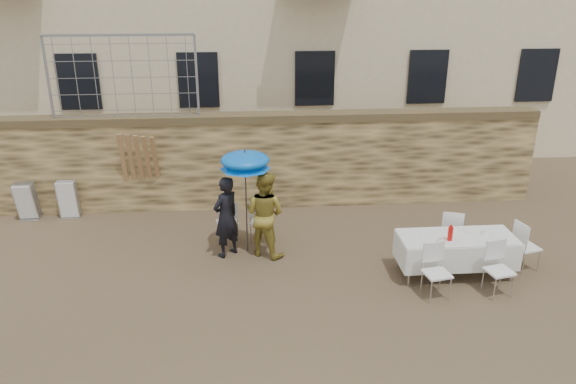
{
  "coord_description": "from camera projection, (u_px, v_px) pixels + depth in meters",
  "views": [
    {
      "loc": [
        -0.38,
        -7.57,
        5.24
      ],
      "look_at": [
        0.4,
        2.2,
        1.4
      ],
      "focal_mm": 35.0,
      "sensor_mm": 36.0,
      "label": 1
    }
  ],
  "objects": [
    {
      "name": "woman_dress",
      "position": [
        265.0,
        214.0,
        10.91
      ],
      "size": [
        1.06,
        1.01,
        1.73
      ],
      "primitive_type": "imported",
      "rotation": [
        0.0,
        0.0,
        2.57
      ],
      "color": "gold",
      "rests_on": "ground"
    },
    {
      "name": "table_chair_front_right",
      "position": [
        500.0,
        270.0,
        9.63
      ],
      "size": [
        0.57,
        0.57,
        0.96
      ],
      "primitive_type": null,
      "rotation": [
        0.0,
        0.0,
        0.21
      ],
      "color": "white",
      "rests_on": "ground"
    },
    {
      "name": "man_suit",
      "position": [
        226.0,
        217.0,
        10.87
      ],
      "size": [
        0.71,
        0.7,
        1.65
      ],
      "primitive_type": "imported",
      "rotation": [
        0.0,
        0.0,
        3.9
      ],
      "color": "black",
      "rests_on": "ground"
    },
    {
      "name": "couple_chair_left",
      "position": [
        227.0,
        221.0,
        11.51
      ],
      "size": [
        0.56,
        0.56,
        0.96
      ],
      "primitive_type": null,
      "rotation": [
        0.0,
        0.0,
        3.32
      ],
      "color": "white",
      "rests_on": "ground"
    },
    {
      "name": "table_chair_front_left",
      "position": [
        437.0,
        272.0,
        9.55
      ],
      "size": [
        0.56,
        0.56,
        0.96
      ],
      "primitive_type": null,
      "rotation": [
        0.0,
        0.0,
        0.19
      ],
      "color": "white",
      "rests_on": "ground"
    },
    {
      "name": "soda_bottle",
      "position": [
        450.0,
        234.0,
        9.98
      ],
      "size": [
        0.09,
        0.09,
        0.26
      ],
      "primitive_type": "cylinder",
      "color": "red",
      "rests_on": "banquet_table"
    },
    {
      "name": "table_chair_back",
      "position": [
        451.0,
        232.0,
        11.05
      ],
      "size": [
        0.61,
        0.61,
        0.96
      ],
      "primitive_type": null,
      "rotation": [
        0.0,
        0.0,
        2.82
      ],
      "color": "white",
      "rests_on": "ground"
    },
    {
      "name": "wood_planks",
      "position": [
        139.0,
        172.0,
        12.76
      ],
      "size": [
        0.7,
        0.2,
        2.0
      ],
      "primitive_type": null,
      "color": "#A37749",
      "rests_on": "ground"
    },
    {
      "name": "umbrella",
      "position": [
        245.0,
        163.0,
        10.61
      ],
      "size": [
        0.98,
        0.98,
        1.99
      ],
      "color": "#3F3F44",
      "rests_on": "ground"
    },
    {
      "name": "stone_wall",
      "position": [
        262.0,
        161.0,
        13.2
      ],
      "size": [
        13.0,
        0.5,
        2.2
      ],
      "primitive_type": "cube",
      "color": "olive",
      "rests_on": "ground"
    },
    {
      "name": "table_chair_side",
      "position": [
        527.0,
        246.0,
        10.49
      ],
      "size": [
        0.58,
        0.58,
        0.96
      ],
      "primitive_type": null,
      "rotation": [
        0.0,
        0.0,
        1.8
      ],
      "color": "white",
      "rests_on": "ground"
    },
    {
      "name": "ground",
      "position": [
        274.0,
        324.0,
        8.96
      ],
      "size": [
        80.0,
        80.0,
        0.0
      ],
      "primitive_type": "plane",
      "color": "brown",
      "rests_on": "ground"
    },
    {
      "name": "couple_chair_right",
      "position": [
        261.0,
        220.0,
        11.56
      ],
      "size": [
        0.6,
        0.6,
        0.96
      ],
      "primitive_type": null,
      "rotation": [
        0.0,
        0.0,
        2.83
      ],
      "color": "white",
      "rests_on": "ground"
    },
    {
      "name": "chair_stack_right",
      "position": [
        69.0,
        198.0,
        12.77
      ],
      "size": [
        0.46,
        0.32,
        0.92
      ],
      "primitive_type": null,
      "color": "white",
      "rests_on": "ground"
    },
    {
      "name": "chain_link_fence",
      "position": [
        123.0,
        78.0,
        12.25
      ],
      "size": [
        3.2,
        0.06,
        1.8
      ],
      "primitive_type": null,
      "color": "gray",
      "rests_on": "stone_wall"
    },
    {
      "name": "banquet_table",
      "position": [
        457.0,
        238.0,
        10.2
      ],
      "size": [
        2.1,
        0.85,
        0.78
      ],
      "color": "white",
      "rests_on": "ground"
    },
    {
      "name": "chair_stack_left",
      "position": [
        29.0,
        199.0,
        12.71
      ],
      "size": [
        0.46,
        0.4,
        0.92
      ],
      "primitive_type": null,
      "color": "white",
      "rests_on": "ground"
    }
  ]
}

